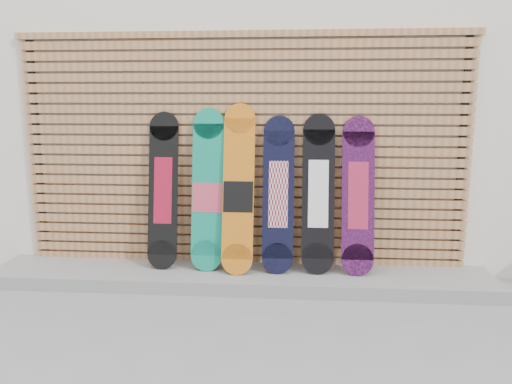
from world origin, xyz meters
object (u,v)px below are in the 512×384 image
at_px(snowboard_3, 278,194).
at_px(snowboard_1, 208,191).
at_px(snowboard_5, 358,195).
at_px(snowboard_2, 238,190).
at_px(snowboard_4, 318,194).
at_px(snowboard_0, 163,190).

bearing_deg(snowboard_3, snowboard_1, 179.05).
xyz_separation_m(snowboard_3, snowboard_5, (0.72, 0.00, -0.00)).
bearing_deg(snowboard_2, snowboard_4, 3.11).
xyz_separation_m(snowboard_0, snowboard_1, (0.42, -0.01, 0.01)).
xyz_separation_m(snowboard_0, snowboard_4, (1.44, -0.01, -0.01)).
bearing_deg(snowboard_2, snowboard_0, 175.84).
relative_size(snowboard_3, snowboard_4, 0.99).
height_order(snowboard_1, snowboard_4, snowboard_1).
xyz_separation_m(snowboard_4, snowboard_5, (0.36, -0.01, -0.01)).
height_order(snowboard_0, snowboard_5, snowboard_0).
bearing_deg(snowboard_3, snowboard_0, 178.85).
height_order(snowboard_0, snowboard_2, snowboard_2).
height_order(snowboard_2, snowboard_3, snowboard_2).
height_order(snowboard_0, snowboard_4, snowboard_0).
height_order(snowboard_1, snowboard_5, snowboard_1).
distance_m(snowboard_1, snowboard_5, 1.38).
height_order(snowboard_1, snowboard_2, snowboard_2).
xyz_separation_m(snowboard_2, snowboard_5, (1.08, 0.03, -0.05)).
bearing_deg(snowboard_3, snowboard_4, 1.44).
height_order(snowboard_3, snowboard_5, same).
distance_m(snowboard_1, snowboard_3, 0.66).
relative_size(snowboard_2, snowboard_3, 1.08).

